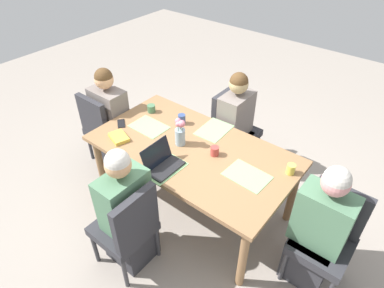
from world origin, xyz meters
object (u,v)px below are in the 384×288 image
Objects in this scene: chair_far_right_near at (232,126)px; person_far_right_near at (234,128)px; person_near_left_far at (127,215)px; person_head_left_left_near at (112,123)px; person_head_right_left_mid at (317,233)px; coffee_mug_centre_right at (182,119)px; phone_black at (121,124)px; coffee_mug_near_right at (151,108)px; chair_head_left_left_near at (104,126)px; coffee_mug_centre_left at (215,151)px; laptop_near_left_far at (162,163)px; book_red_cover at (119,137)px; chair_head_right_left_mid at (328,233)px; flower_vase at (180,133)px; dining_table at (192,155)px; chair_near_left_far at (128,226)px; coffee_mug_near_left at (291,169)px.

person_far_right_near reaches higher than chair_far_right_near.
person_head_left_left_near is at bearing 144.48° from person_near_left_far.
person_head_right_left_mid is 11.67× the size of coffee_mug_centre_right.
coffee_mug_centre_right is at bearing 105.56° from person_near_left_far.
phone_black is (-0.77, 0.66, 0.22)m from person_near_left_far.
chair_far_right_near is 0.93m from coffee_mug_near_right.
chair_head_left_left_near is 1.00× the size of chair_far_right_near.
coffee_mug_centre_left is at bearing -130.82° from phone_black.
person_near_left_far is at bearing -89.91° from laptop_near_left_far.
coffee_mug_near_right is at bearing 139.83° from laptop_near_left_far.
laptop_near_left_far is 1.60× the size of book_red_cover.
phone_black is (-1.02, -0.19, -0.04)m from coffee_mug_centre_left.
laptop_near_left_far is at bearing -162.17° from chair_head_right_left_mid.
person_head_left_left_near reaches higher than coffee_mug_centre_left.
person_near_left_far is 11.67× the size of coffee_mug_centre_right.
flower_vase is (-0.03, -0.86, 0.37)m from chair_far_right_near.
coffee_mug_near_right reaches higher than dining_table.
person_head_right_left_mid is at bearing 0.60° from flower_vase.
chair_near_left_far is 0.58m from laptop_near_left_far.
person_far_right_near is 0.88m from flower_vase.
coffee_mug_near_right is (-0.76, 1.08, 0.29)m from chair_near_left_far.
chair_head_right_left_mid is at bearing -135.86° from phone_black.
person_head_left_left_near is at bearing 179.79° from dining_table.
flower_vase reaches higher than dining_table.
coffee_mug_near_right is (-0.70, -0.57, 0.26)m from person_far_right_near.
dining_table is at bearing 87.03° from person_near_left_far.
coffee_mug_centre_left is (0.94, -0.16, 0.00)m from coffee_mug_near_right.
person_head_left_left_near is 1.41m from coffee_mug_centre_left.
book_red_cover reaches higher than dining_table.
flower_vase is at bearing 100.69° from chair_near_left_far.
phone_black is at bearing -125.72° from chair_far_right_near.
person_far_right_near is 0.94m from coffee_mug_near_right.
person_head_left_left_near is (0.06, 0.07, 0.03)m from chair_head_left_left_near.
coffee_mug_centre_right reaches higher than coffee_mug_near_left.
person_near_left_far reaches higher than coffee_mug_near_left.
chair_near_left_far is 4.50× the size of book_red_cover.
chair_head_right_left_mid is 2.14m from phone_black.
person_far_right_near is at bearing 60.07° from coffee_mug_centre_right.
person_near_left_far is 1.65m from chair_far_right_near.
person_far_right_near is at bearing 34.41° from person_head_left_left_near.
phone_black is at bearing -170.25° from dining_table.
person_near_left_far is at bearing -83.84° from flower_vase.
phone_black is at bearing 151.83° from book_red_cover.
coffee_mug_near_left is at bearing -31.27° from person_far_right_near.
chair_far_right_near is (-1.35, 0.85, -0.03)m from person_head_right_left_mid.
flower_vase is 0.35m from coffee_mug_centre_right.
dining_table is 0.24m from flower_vase.
coffee_mug_centre_right is at bearing 115.49° from laptop_near_left_far.
person_head_right_left_mid is 1.07m from coffee_mug_centre_left.
flower_vase is at bearing 103.67° from laptop_near_left_far.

